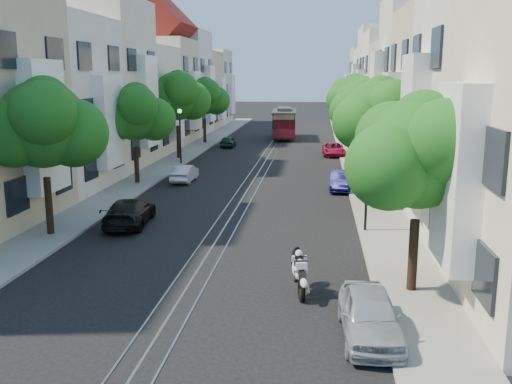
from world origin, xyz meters
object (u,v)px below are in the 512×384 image
(parked_car_w_near, at_px, (129,212))
(cable_car, at_px, (284,122))
(tree_w_b, at_px, (135,114))
(parked_car_e_mid, at_px, (341,181))
(tree_e_c, at_px, (363,107))
(tree_w_a, at_px, (44,126))
(tree_w_c, at_px, (178,97))
(tree_w_d, at_px, (205,97))
(lamp_east, at_px, (367,169))
(parked_car_e_near, at_px, (370,315))
(sportbike_rider, at_px, (299,270))
(lamp_west, at_px, (180,128))
(tree_e_d, at_px, (354,97))
(tree_e_a, at_px, (421,156))
(parked_car_w_mid, at_px, (185,173))
(parked_car_w_far, at_px, (228,142))
(tree_e_b, at_px, (380,117))
(parked_car_e_far, at_px, (334,149))

(parked_car_w_near, bearing_deg, cable_car, -101.96)
(tree_w_b, bearing_deg, parked_car_e_mid, -2.42)
(parked_car_e_mid, bearing_deg, tree_e_c, 79.79)
(tree_w_a, relative_size, tree_w_c, 0.94)
(parked_car_e_mid, height_order, parked_car_w_near, parked_car_w_near)
(tree_w_c, bearing_deg, cable_car, 65.10)
(tree_w_d, xyz_separation_m, lamp_east, (13.44, -31.98, -1.75))
(tree_e_c, height_order, parked_car_e_near, tree_e_c)
(tree_w_a, bearing_deg, sportbike_rider, -26.89)
(lamp_west, height_order, parked_car_w_near, lamp_west)
(tree_e_c, xyz_separation_m, tree_e_d, (0.00, 11.00, 0.27))
(tree_w_b, relative_size, lamp_west, 1.51)
(tree_e_a, height_order, tree_e_d, tree_e_d)
(lamp_east, bearing_deg, parked_car_w_mid, 133.79)
(tree_e_c, xyz_separation_m, cable_car, (-6.76, 21.46, -2.78))
(tree_w_b, bearing_deg, tree_e_d, 49.73)
(parked_car_w_mid, bearing_deg, sportbike_rider, 113.79)
(tree_e_d, relative_size, sportbike_rider, 3.43)
(tree_w_c, distance_m, lamp_east, 25.01)
(tree_e_c, height_order, tree_w_a, tree_w_a)
(tree_w_c, height_order, sportbike_rider, tree_w_c)
(tree_w_d, distance_m, parked_car_w_far, 5.60)
(tree_w_b, height_order, parked_car_w_far, tree_w_b)
(tree_e_b, height_order, parked_car_w_mid, tree_e_b)
(sportbike_rider, relative_size, cable_car, 0.25)
(tree_w_b, distance_m, lamp_west, 8.22)
(lamp_west, bearing_deg, tree_w_b, -95.97)
(tree_e_b, relative_size, parked_car_w_far, 2.14)
(tree_e_a, xyz_separation_m, tree_w_b, (-14.40, 17.00, 0.00))
(tree_e_d, xyz_separation_m, lamp_west, (-13.56, -8.98, -2.02))
(tree_e_a, height_order, tree_w_c, tree_w_c)
(tree_e_c, bearing_deg, parked_car_e_far, 101.65)
(lamp_west, bearing_deg, tree_w_c, 105.75)
(tree_e_a, distance_m, tree_w_a, 15.25)
(tree_e_c, height_order, parked_car_w_mid, tree_e_c)
(sportbike_rider, bearing_deg, tree_w_a, 142.76)
(tree_e_c, xyz_separation_m, sportbike_rider, (-3.61, -23.47, -3.80))
(tree_w_c, xyz_separation_m, parked_car_e_far, (12.67, 3.40, -4.52))
(tree_w_d, xyz_separation_m, sportbike_rider, (10.79, -39.47, -3.80))
(lamp_west, bearing_deg, parked_car_e_near, -67.23)
(tree_e_a, distance_m, tree_e_b, 12.00)
(tree_w_d, height_order, parked_car_e_far, tree_w_d)
(parked_car_e_mid, height_order, parked_car_w_far, parked_car_e_mid)
(parked_car_e_mid, bearing_deg, parked_car_w_mid, 174.25)
(parked_car_e_near, height_order, parked_car_w_far, parked_car_e_near)
(tree_w_a, bearing_deg, tree_e_b, 25.92)
(tree_w_a, distance_m, tree_w_d, 34.00)
(tree_w_d, bearing_deg, tree_w_a, -90.00)
(tree_w_b, distance_m, parked_car_w_far, 19.88)
(parked_car_w_far, bearing_deg, tree_w_d, -44.89)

